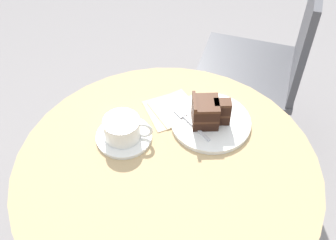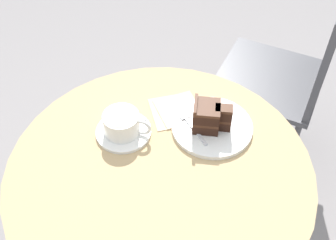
{
  "view_description": "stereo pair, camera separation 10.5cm",
  "coord_description": "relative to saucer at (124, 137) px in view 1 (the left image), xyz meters",
  "views": [
    {
      "loc": [
        0.07,
        -0.59,
        1.5
      ],
      "look_at": [
        -0.01,
        0.12,
        0.73
      ],
      "focal_mm": 45.0,
      "sensor_mm": 36.0,
      "label": 1
    },
    {
      "loc": [
        0.17,
        -0.57,
        1.5
      ],
      "look_at": [
        -0.01,
        0.12,
        0.73
      ],
      "focal_mm": 45.0,
      "sensor_mm": 36.0,
      "label": 2
    }
  ],
  "objects": [
    {
      "name": "coffee_cup",
      "position": [
        -0.0,
        -0.0,
        0.03
      ],
      "size": [
        0.12,
        0.09,
        0.06
      ],
      "color": "white",
      "rests_on": "saucer"
    },
    {
      "name": "saucer",
      "position": [
        0.0,
        0.0,
        0.0
      ],
      "size": [
        0.14,
        0.14,
        0.01
      ],
      "color": "white",
      "rests_on": "cafe_table"
    },
    {
      "name": "cafe_table",
      "position": [
        0.12,
        -0.08,
        -0.12
      ],
      "size": [
        0.74,
        0.74,
        0.69
      ],
      "color": "tan",
      "rests_on": "ground"
    },
    {
      "name": "cake_slice",
      "position": [
        0.21,
        0.07,
        0.04
      ],
      "size": [
        0.1,
        0.08,
        0.08
      ],
      "rotation": [
        0.0,
        0.0,
        0.14
      ],
      "color": "black",
      "rests_on": "cake_plate"
    },
    {
      "name": "cafe_chair",
      "position": [
        0.44,
        0.6,
        -0.2
      ],
      "size": [
        0.44,
        0.44,
        0.83
      ],
      "rotation": [
        0.0,
        0.0,
        4.53
      ],
      "color": "#4C4C51",
      "rests_on": "ground"
    },
    {
      "name": "cake_plate",
      "position": [
        0.22,
        0.07,
        0.0
      ],
      "size": [
        0.21,
        0.21,
        0.01
      ],
      "color": "white",
      "rests_on": "cafe_table"
    },
    {
      "name": "teaspoon",
      "position": [
        0.01,
        0.04,
        0.01
      ],
      "size": [
        0.1,
        0.05,
        0.0
      ],
      "rotation": [
        0.0,
        0.0,
        0.38
      ],
      "color": "silver",
      "rests_on": "saucer"
    },
    {
      "name": "fork",
      "position": [
        0.16,
        0.06,
        0.01
      ],
      "size": [
        0.1,
        0.11,
        0.0
      ],
      "rotation": [
        0.0,
        0.0,
        2.31
      ],
      "color": "silver",
      "rests_on": "cake_plate"
    },
    {
      "name": "napkin",
      "position": [
        0.11,
        0.11,
        -0.0
      ],
      "size": [
        0.17,
        0.17,
        0.0
      ],
      "rotation": [
        0.0,
        0.0,
        0.5
      ],
      "color": "beige",
      "rests_on": "cafe_table"
    }
  ]
}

